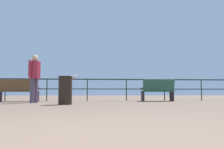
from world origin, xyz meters
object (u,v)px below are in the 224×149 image
object	(u,v)px
bench_near_left	(19,90)
seagull_on_rail	(74,77)
person_by_bench	(34,75)
trash_bin	(65,90)
bench_near_right	(158,90)

from	to	relation	value
bench_near_left	seagull_on_rail	world-z (taller)	seagull_on_rail
person_by_bench	trash_bin	size ratio (longest dim) A/B	1.99
bench_near_right	trash_bin	world-z (taller)	bench_near_right
person_by_bench	seagull_on_rail	size ratio (longest dim) A/B	4.28
bench_near_left	person_by_bench	bearing A→B (deg)	-52.69
bench_near_right	seagull_on_rail	bearing A→B (deg)	170.22
person_by_bench	seagull_on_rail	distance (m)	2.28
bench_near_right	person_by_bench	distance (m)	5.28
bench_near_left	trash_bin	bearing A→B (deg)	-48.91
bench_near_right	trash_bin	xyz separation A→B (m)	(-3.80, -2.56, -0.06)
bench_near_right	seagull_on_rail	xyz separation A→B (m)	(-3.79, 0.65, 0.60)
person_by_bench	seagull_on_rail	bearing A→B (deg)	54.44
bench_near_right	person_by_bench	xyz separation A→B (m)	(-5.11, -1.20, 0.52)
bench_near_right	trash_bin	distance (m)	4.58
bench_near_right	person_by_bench	bearing A→B (deg)	-166.76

